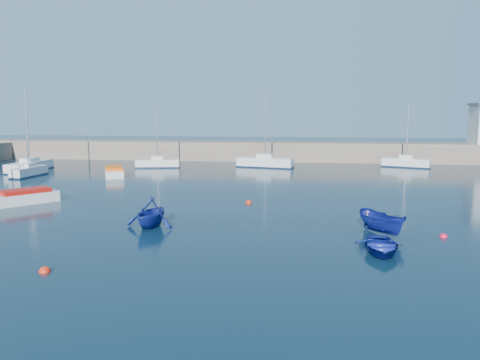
# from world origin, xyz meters

# --- Properties ---
(ground) EXTENTS (220.00, 220.00, 0.00)m
(ground) POSITION_xyz_m (0.00, 0.00, 0.00)
(ground) COLOR #0B2233
(ground) RESTS_ON ground
(back_wall) EXTENTS (96.00, 4.50, 2.60)m
(back_wall) POSITION_xyz_m (0.00, 46.00, 1.30)
(back_wall) COLOR #76685A
(back_wall) RESTS_ON ground
(sailboat_3) EXTENTS (1.70, 4.84, 6.46)m
(sailboat_3) POSITION_xyz_m (-25.82, 26.31, 0.56)
(sailboat_3) COLOR silver
(sailboat_3) RESTS_ON ground
(sailboat_4) EXTENTS (2.00, 6.98, 9.09)m
(sailboat_4) POSITION_xyz_m (-28.37, 30.65, 0.59)
(sailboat_4) COLOR silver
(sailboat_4) RESTS_ON ground
(sailboat_5) EXTENTS (5.43, 2.47, 7.03)m
(sailboat_5) POSITION_xyz_m (-14.74, 35.69, 0.56)
(sailboat_5) COLOR silver
(sailboat_5) RESTS_ON ground
(sailboat_6) EXTENTS (7.09, 3.32, 9.05)m
(sailboat_6) POSITION_xyz_m (-1.76, 37.75, 0.66)
(sailboat_6) COLOR silver
(sailboat_6) RESTS_ON ground
(sailboat_7) EXTENTS (5.75, 3.55, 7.48)m
(sailboat_7) POSITION_xyz_m (15.41, 40.01, 0.60)
(sailboat_7) COLOR silver
(sailboat_7) RESTS_ON ground
(motorboat_1) EXTENTS (4.03, 4.42, 1.09)m
(motorboat_1) POSITION_xyz_m (-17.57, 12.45, 0.51)
(motorboat_1) COLOR silver
(motorboat_1) RESTS_ON ground
(motorboat_2) EXTENTS (3.74, 5.38, 1.05)m
(motorboat_2) POSITION_xyz_m (-17.00, 27.57, 0.49)
(motorboat_2) COLOR silver
(motorboat_2) RESTS_ON ground
(dinghy_center) EXTENTS (2.52, 3.41, 0.68)m
(dinghy_center) POSITION_xyz_m (6.42, 3.18, 0.34)
(dinghy_center) COLOR navy
(dinghy_center) RESTS_ON ground
(dinghy_left) EXTENTS (3.27, 3.66, 1.73)m
(dinghy_left) POSITION_xyz_m (-6.15, 6.71, 0.87)
(dinghy_left) COLOR navy
(dinghy_left) RESTS_ON ground
(dinghy_right) EXTENTS (2.88, 3.55, 1.31)m
(dinghy_right) POSITION_xyz_m (7.04, 6.68, 0.66)
(dinghy_right) COLOR navy
(dinghy_right) RESTS_ON ground
(buoy_0) EXTENTS (0.49, 0.49, 0.49)m
(buoy_0) POSITION_xyz_m (-8.14, -1.46, 0.00)
(buoy_0) COLOR red
(buoy_0) RESTS_ON ground
(buoy_1) EXTENTS (0.43, 0.43, 0.43)m
(buoy_1) POSITION_xyz_m (10.26, 6.53, 0.00)
(buoy_1) COLOR red
(buoy_1) RESTS_ON ground
(buoy_3) EXTENTS (0.48, 0.48, 0.48)m
(buoy_3) POSITION_xyz_m (-1.25, 14.72, 0.00)
(buoy_3) COLOR red
(buoy_3) RESTS_ON ground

